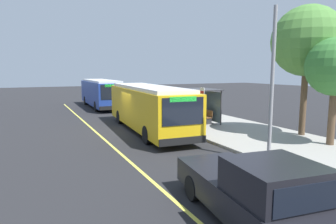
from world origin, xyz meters
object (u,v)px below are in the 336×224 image
Objects in this scene: transit_bus_main at (148,106)px; transit_bus_second at (101,92)px; route_sign_post at (202,104)px; pickup_truck at (255,193)px; waiting_bench at (205,116)px; pedestrian_commuter at (186,108)px.

transit_bus_main is 1.06× the size of transit_bus_second.
pickup_truck is at bearing -24.59° from route_sign_post.
transit_bus_main is 1.99× the size of pickup_truck.
pickup_truck is at bearing -27.37° from waiting_bench.
route_sign_post is at bearing 155.41° from pickup_truck.
transit_bus_second is at bearing 175.42° from pickup_truck.
waiting_bench is at bearing 145.19° from route_sign_post.
route_sign_post is at bearing 39.10° from transit_bus_main.
pickup_truck is 15.14m from pedestrian_commuter.
pedestrian_commuter is at bearing 113.80° from transit_bus_main.
transit_bus_main is 4.67m from waiting_bench.
pickup_truck is at bearing -4.58° from transit_bus_second.
transit_bus_second is 1.89× the size of pickup_truck.
transit_bus_main is at bearing -0.47° from transit_bus_second.
transit_bus_main is at bearing 170.83° from pickup_truck.
route_sign_post is at bearing 7.51° from transit_bus_second.
transit_bus_main is 3.98× the size of route_sign_post.
transit_bus_second is at bearing -163.55° from pedestrian_commuter.
transit_bus_main and transit_bus_second have the same top height.
transit_bus_second reaches higher than waiting_bench.
transit_bus_second is 3.77× the size of route_sign_post.
transit_bus_main reaches higher than pickup_truck.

